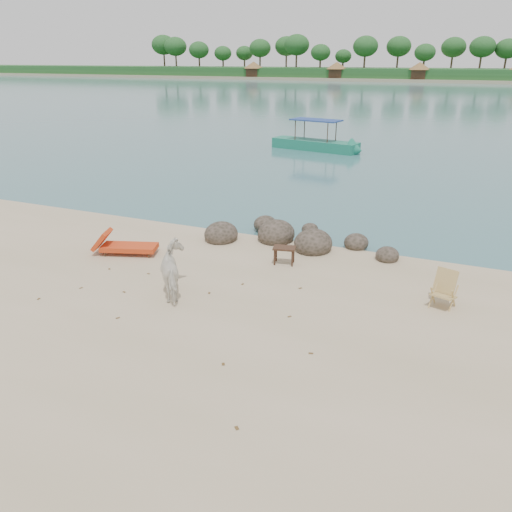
{
  "coord_description": "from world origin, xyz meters",
  "views": [
    {
      "loc": [
        5.3,
        -8.84,
        5.7
      ],
      "look_at": [
        0.69,
        2.0,
        1.0
      ],
      "focal_mm": 35.0,
      "sensor_mm": 36.0,
      "label": 1
    }
  ],
  "objects_px": {
    "boulders": "(285,238)",
    "deck_chair": "(444,292)",
    "cow": "(175,272)",
    "lounge_chair": "(129,245)",
    "side_table": "(284,256)",
    "boat_near": "(316,125)"
  },
  "relations": [
    {
      "from": "boulders",
      "to": "boat_near",
      "type": "xyz_separation_m",
      "value": [
        -4.39,
        17.88,
        1.42
      ]
    },
    {
      "from": "boulders",
      "to": "boat_near",
      "type": "relative_size",
      "value": 0.95
    },
    {
      "from": "deck_chair",
      "to": "boat_near",
      "type": "height_order",
      "value": "boat_near"
    },
    {
      "from": "deck_chair",
      "to": "boat_near",
      "type": "distance_m",
      "value": 22.78
    },
    {
      "from": "side_table",
      "to": "deck_chair",
      "type": "xyz_separation_m",
      "value": [
        4.49,
        -1.07,
        0.18
      ]
    },
    {
      "from": "boulders",
      "to": "boat_near",
      "type": "distance_m",
      "value": 18.47
    },
    {
      "from": "boulders",
      "to": "deck_chair",
      "type": "height_order",
      "value": "deck_chair"
    },
    {
      "from": "boulders",
      "to": "lounge_chair",
      "type": "xyz_separation_m",
      "value": [
        -4.1,
        -2.85,
        0.13
      ]
    },
    {
      "from": "boulders",
      "to": "lounge_chair",
      "type": "height_order",
      "value": "boulders"
    },
    {
      "from": "side_table",
      "to": "boat_near",
      "type": "xyz_separation_m",
      "value": [
        -4.98,
        19.62,
        1.34
      ]
    },
    {
      "from": "cow",
      "to": "lounge_chair",
      "type": "height_order",
      "value": "cow"
    },
    {
      "from": "cow",
      "to": "lounge_chair",
      "type": "distance_m",
      "value": 3.44
    },
    {
      "from": "boulders",
      "to": "lounge_chair",
      "type": "bearing_deg",
      "value": -145.24
    },
    {
      "from": "side_table",
      "to": "boat_near",
      "type": "distance_m",
      "value": 20.28
    },
    {
      "from": "boat_near",
      "to": "lounge_chair",
      "type": "bearing_deg",
      "value": -78.73
    },
    {
      "from": "boulders",
      "to": "cow",
      "type": "xyz_separation_m",
      "value": [
        -1.25,
        -4.75,
        0.47
      ]
    },
    {
      "from": "boulders",
      "to": "lounge_chair",
      "type": "relative_size",
      "value": 2.98
    },
    {
      "from": "deck_chair",
      "to": "boulders",
      "type": "bearing_deg",
      "value": 168.84
    },
    {
      "from": "lounge_chair",
      "to": "boat_near",
      "type": "relative_size",
      "value": 0.32
    },
    {
      "from": "side_table",
      "to": "deck_chair",
      "type": "height_order",
      "value": "deck_chair"
    },
    {
      "from": "side_table",
      "to": "deck_chair",
      "type": "relative_size",
      "value": 0.72
    },
    {
      "from": "side_table",
      "to": "boulders",
      "type": "bearing_deg",
      "value": 97.11
    }
  ]
}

